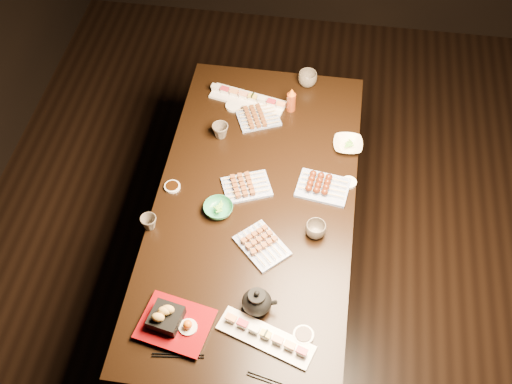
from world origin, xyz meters
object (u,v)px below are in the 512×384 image
Objects in this scene: teacup_near_left at (149,223)px; edamame_bowl_green at (218,209)px; sushi_platter_far at (248,97)px; teacup_far_right at (308,79)px; yakitori_plate_center at (247,184)px; condiment_bottle at (291,99)px; edamame_bowl_cream at (348,145)px; dining_table at (255,249)px; teapot at (257,300)px; teacup_far_left at (220,131)px; tempura_tray at (175,320)px; sushi_platter_near at (266,336)px; teacup_mid_right at (316,230)px; yakitori_plate_right at (262,243)px; yakitori_plate_left at (259,116)px.

edamame_bowl_green is at bearing 23.98° from teacup_near_left.
sushi_platter_far is 3.94× the size of teacup_far_right.
condiment_bottle is (0.14, 0.54, 0.04)m from yakitori_plate_center.
edamame_bowl_green reaches higher than edamame_bowl_cream.
teacup_far_right reaches higher than edamame_bowl_cream.
sushi_platter_far is at bearing 110.41° from dining_table.
teapot is at bearing -99.71° from yakitori_plate_center.
dining_table is 0.93m from teacup_far_right.
teacup_far_left is at bearing 97.93° from yakitori_plate_center.
edamame_bowl_green is at bearing 101.21° from sushi_platter_far.
teacup_far_right reaches higher than dining_table.
teacup_far_left is (-0.01, 1.03, -0.01)m from tempura_tray.
sushi_platter_near is 2.73× the size of teapot.
edamame_bowl_cream is 0.54m from teacup_mid_right.
yakitori_plate_right reaches higher than yakitori_plate_center.
teacup_mid_right reaches higher than edamame_bowl_green.
tempura_tray reaches higher than yakitori_plate_right.
yakitori_plate_left reaches higher than edamame_bowl_green.
tempura_tray is at bearing -89.46° from teacup_far_left.
yakitori_plate_right is at bearing -64.50° from teacup_far_left.
edamame_bowl_green is 0.51m from teapot.
sushi_platter_far is at bearing 120.43° from sushi_platter_near.
teacup_mid_right is (0.72, 0.07, 0.00)m from teacup_near_left.
teacup_far_left is 0.96m from teapot.
sushi_platter_near is 1.77× the size of yakitori_plate_right.
teacup_near_left is 0.72× the size of teacup_far_right.
teacup_near_left is 0.61m from teapot.
sushi_platter_near is 1.27m from condiment_bottle.
sushi_platter_near is at bearing -34.69° from yakitori_plate_right.
edamame_bowl_cream is at bearing 78.45° from teacup_mid_right.
yakitori_plate_center reaches higher than yakitori_plate_left.
dining_table is 0.67m from yakitori_plate_left.
edamame_bowl_cream is at bearing 94.91° from sushi_platter_near.
yakitori_plate_left is 1.43× the size of edamame_bowl_cream.
tempura_tray is (-0.16, -1.17, 0.02)m from yakitori_plate_left.
tempura_tray is (-0.22, -0.65, 0.43)m from dining_table.
teapot is (0.14, -0.60, 0.03)m from yakitori_plate_center.
yakitori_plate_center is at bearing 35.79° from teacup_near_left.
teacup_near_left is (-0.50, 0.03, 0.01)m from yakitori_plate_right.
teacup_far_left is 0.80× the size of teacup_far_right.
yakitori_plate_left is at bearing 133.18° from sushi_platter_far.
tempura_tray reaches higher than edamame_bowl_cream.
teacup_far_right is at bearing 119.70° from edamame_bowl_cream.
yakitori_plate_right is at bearing -91.87° from condiment_bottle.
teacup_mid_right is 0.78m from condiment_bottle.
sushi_platter_far reaches higher than edamame_bowl_cream.
teapot reaches higher than yakitori_plate_right.
sushi_platter_near is 4.86× the size of teacup_far_left.
yakitori_plate_left is 0.18m from condiment_bottle.
dining_table is 0.80m from tempura_tray.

